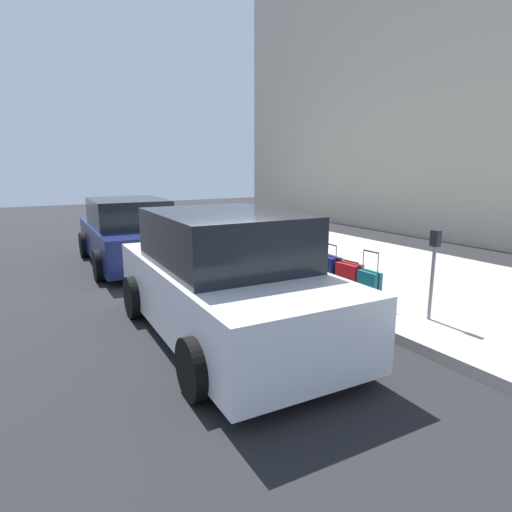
# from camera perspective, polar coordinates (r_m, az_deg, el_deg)

# --- Properties ---
(ground_plane) EXTENTS (40.00, 40.00, 0.00)m
(ground_plane) POSITION_cam_1_polar(r_m,az_deg,el_deg) (9.07, -1.88, -2.49)
(ground_plane) COLOR black
(sidewalk_curb) EXTENTS (18.00, 5.00, 0.14)m
(sidewalk_curb) POSITION_cam_1_polar(r_m,az_deg,el_deg) (10.45, 10.26, -0.35)
(sidewalk_curb) COLOR #ADA89E
(sidewalk_curb) RESTS_ON ground_plane
(building_facade_sidewalk_side) EXTENTS (24.00, 3.00, 10.17)m
(building_facade_sidewalk_side) POSITION_cam_1_polar(r_m,az_deg,el_deg) (15.34, 30.50, 21.01)
(building_facade_sidewalk_side) COLOR #B2A893
(building_facade_sidewalk_side) RESTS_ON ground_plane
(suitcase_teal_0) EXTENTS (0.37, 0.19, 0.85)m
(suitcase_teal_0) POSITION_cam_1_polar(r_m,az_deg,el_deg) (6.93, 14.95, -4.04)
(suitcase_teal_0) COLOR #0F606B
(suitcase_teal_0) RESTS_ON sidewalk_curb
(suitcase_red_1) EXTENTS (0.45, 0.26, 0.61)m
(suitcase_red_1) POSITION_cam_1_polar(r_m,az_deg,el_deg) (7.23, 12.37, -3.11)
(suitcase_red_1) COLOR red
(suitcase_red_1) RESTS_ON sidewalk_curb
(suitcase_navy_2) EXTENTS (0.51, 0.27, 0.82)m
(suitcase_navy_2) POSITION_cam_1_polar(r_m,az_deg,el_deg) (7.59, 9.65, -2.14)
(suitcase_navy_2) COLOR navy
(suitcase_navy_2) RESTS_ON sidewalk_curb
(suitcase_olive_3) EXTENTS (0.47, 0.26, 1.03)m
(suitcase_olive_3) POSITION_cam_1_polar(r_m,az_deg,el_deg) (7.92, 6.70, -0.88)
(suitcase_olive_3) COLOR #59601E
(suitcase_olive_3) RESTS_ON sidewalk_curb
(suitcase_black_4) EXTENTS (0.39, 0.21, 0.70)m
(suitcase_black_4) POSITION_cam_1_polar(r_m,az_deg,el_deg) (8.30, 4.71, -0.63)
(suitcase_black_4) COLOR black
(suitcase_black_4) RESTS_ON sidewalk_curb
(suitcase_maroon_5) EXTENTS (0.51, 0.29, 0.83)m
(suitcase_maroon_5) POSITION_cam_1_polar(r_m,az_deg,el_deg) (8.71, 2.93, -0.42)
(suitcase_maroon_5) COLOR maroon
(suitcase_maroon_5) RESTS_ON sidewalk_curb
(suitcase_silver_6) EXTENTS (0.45, 0.25, 0.80)m
(suitcase_silver_6) POSITION_cam_1_polar(r_m,az_deg,el_deg) (9.20, 1.79, 0.26)
(suitcase_silver_6) COLOR #9EA0A8
(suitcase_silver_6) RESTS_ON sidewalk_curb
(suitcase_teal_7) EXTENTS (0.40, 0.27, 0.63)m
(suitcase_teal_7) POSITION_cam_1_polar(r_m,az_deg,el_deg) (9.58, 0.41, 0.91)
(suitcase_teal_7) COLOR #0F606B
(suitcase_teal_7) RESTS_ON sidewalk_curb
(suitcase_red_8) EXTENTS (0.48, 0.27, 0.83)m
(suitcase_red_8) POSITION_cam_1_polar(r_m,az_deg,el_deg) (9.97, -1.15, 1.30)
(suitcase_red_8) COLOR red
(suitcase_red_8) RESTS_ON sidewalk_curb
(suitcase_navy_9) EXTENTS (0.51, 0.21, 0.69)m
(suitcase_navy_9) POSITION_cam_1_polar(r_m,az_deg,el_deg) (10.43, -2.48, 1.98)
(suitcase_navy_9) COLOR navy
(suitcase_navy_9) RESTS_ON sidewalk_curb
(fire_hydrant) EXTENTS (0.39, 0.21, 0.79)m
(fire_hydrant) POSITION_cam_1_polar(r_m,az_deg,el_deg) (11.22, -4.94, 3.15)
(fire_hydrant) COLOR #99999E
(fire_hydrant) RESTS_ON sidewalk_curb
(bollard_post) EXTENTS (0.17, 0.17, 0.69)m
(bollard_post) POSITION_cam_1_polar(r_m,az_deg,el_deg) (11.58, -6.59, 3.03)
(bollard_post) COLOR #333338
(bollard_post) RESTS_ON sidewalk_curb
(parking_meter) EXTENTS (0.12, 0.09, 1.27)m
(parking_meter) POSITION_cam_1_polar(r_m,az_deg,el_deg) (6.34, 22.73, -0.77)
(parking_meter) COLOR slate
(parking_meter) RESTS_ON sidewalk_curb
(parked_car_white_0) EXTENTS (4.32, 2.17, 1.69)m
(parked_car_white_0) POSITION_cam_1_polar(r_m,az_deg,el_deg) (5.65, -4.18, -3.22)
(parked_car_white_0) COLOR silver
(parked_car_white_0) RESTS_ON ground_plane
(parked_car_navy_1) EXTENTS (4.29, 2.08, 1.53)m
(parked_car_navy_1) POSITION_cam_1_polar(r_m,az_deg,el_deg) (10.37, -16.68, 2.89)
(parked_car_navy_1) COLOR #141E4C
(parked_car_navy_1) RESTS_ON ground_plane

